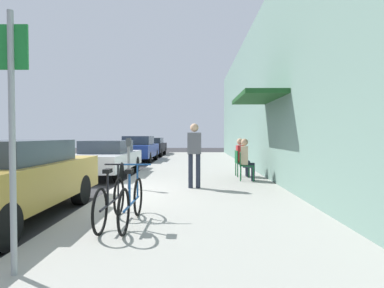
% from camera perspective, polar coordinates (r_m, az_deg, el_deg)
% --- Properties ---
extents(ground_plane, '(60.00, 60.00, 0.00)m').
position_cam_1_polar(ground_plane, '(7.87, -15.74, -9.49)').
color(ground_plane, '#2D2D30').
extents(sidewalk_slab, '(4.50, 32.00, 0.12)m').
position_cam_1_polar(sidewalk_slab, '(9.52, 1.04, -7.14)').
color(sidewalk_slab, '#9E9B93').
rests_on(sidewalk_slab, ground_plane).
extents(building_facade, '(1.40, 32.00, 6.06)m').
position_cam_1_polar(building_facade, '(9.83, 15.40, 10.45)').
color(building_facade, gray).
rests_on(building_facade, ground_plane).
extents(parked_car_0, '(1.80, 4.40, 1.42)m').
position_cam_1_polar(parked_car_0, '(6.28, -31.16, -5.57)').
color(parked_car_0, '#A58433').
rests_on(parked_car_0, ground_plane).
extents(parked_car_1, '(1.80, 4.40, 1.32)m').
position_cam_1_polar(parked_car_1, '(11.75, -15.58, -2.43)').
color(parked_car_1, silver).
rests_on(parked_car_1, ground_plane).
extents(parked_car_2, '(1.80, 4.40, 1.47)m').
position_cam_1_polar(parked_car_2, '(17.83, -9.91, -0.84)').
color(parked_car_2, navy).
rests_on(parked_car_2, ground_plane).
extents(parked_car_3, '(1.80, 4.40, 1.34)m').
position_cam_1_polar(parked_car_3, '(23.09, -7.45, -0.41)').
color(parked_car_3, black).
rests_on(parked_car_3, ground_plane).
extents(parking_meter, '(0.12, 0.10, 1.32)m').
position_cam_1_polar(parking_meter, '(8.17, -11.65, -2.78)').
color(parking_meter, slate).
rests_on(parking_meter, sidewalk_slab).
extents(street_sign, '(0.32, 0.06, 2.60)m').
position_cam_1_polar(street_sign, '(3.50, -30.39, 3.60)').
color(street_sign, gray).
rests_on(street_sign, sidewalk_slab).
extents(bicycle_0, '(0.46, 1.71, 0.90)m').
position_cam_1_polar(bicycle_0, '(4.93, -11.12, -10.43)').
color(bicycle_0, black).
rests_on(bicycle_0, sidewalk_slab).
extents(bicycle_1, '(0.46, 1.71, 0.90)m').
position_cam_1_polar(bicycle_1, '(5.03, -14.87, -10.20)').
color(bicycle_1, black).
rests_on(bicycle_1, sidewalk_slab).
extents(cafe_chair_0, '(0.51, 0.51, 0.87)m').
position_cam_1_polar(cafe_chair_0, '(9.60, 9.69, -3.70)').
color(cafe_chair_0, '#14592D').
rests_on(cafe_chair_0, sidewalk_slab).
extents(seated_patron_0, '(0.47, 0.42, 1.29)m').
position_cam_1_polar(seated_patron_0, '(9.59, 10.06, -2.55)').
color(seated_patron_0, '#232838').
rests_on(seated_patron_0, sidewalk_slab).
extents(cafe_chair_1, '(0.46, 0.46, 0.87)m').
position_cam_1_polar(cafe_chair_1, '(10.54, 8.89, -3.23)').
color(cafe_chair_1, '#14592D').
rests_on(cafe_chair_1, sidewalk_slab).
extents(seated_patron_1, '(0.44, 0.37, 1.29)m').
position_cam_1_polar(seated_patron_1, '(10.53, 9.21, -2.18)').
color(seated_patron_1, '#232838').
rests_on(seated_patron_1, sidewalk_slab).
extents(pedestrian_standing, '(0.36, 0.22, 1.70)m').
position_cam_1_polar(pedestrian_standing, '(8.07, 0.44, -1.14)').
color(pedestrian_standing, '#232838').
rests_on(pedestrian_standing, sidewalk_slab).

